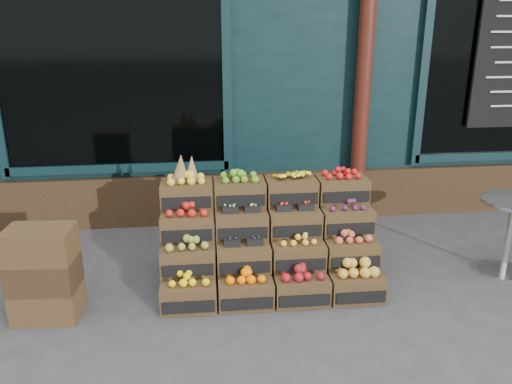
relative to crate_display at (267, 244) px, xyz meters
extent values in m
plane|color=#3C3C3E|center=(0.11, -0.61, -0.37)|extent=(60.00, 60.00, 0.00)
cube|color=black|center=(0.11, 4.59, 2.03)|extent=(12.00, 6.00, 4.80)
cube|color=black|center=(0.11, 1.64, 1.13)|extent=(12.00, 0.12, 3.00)
cube|color=#322314|center=(0.11, 1.57, -0.07)|extent=(12.00, 0.18, 0.60)
cube|color=black|center=(-1.49, 1.57, 1.38)|extent=(2.40, 0.06, 2.00)
cylinder|color=#43170F|center=(1.31, 1.44, 1.23)|extent=(0.18, 0.18, 3.20)
cube|color=#43301A|center=(-0.73, -0.37, -0.25)|extent=(0.47, 0.33, 0.23)
cube|color=black|center=(-0.73, -0.54, -0.28)|extent=(0.43, 0.02, 0.10)
cube|color=yellow|center=(-0.73, -0.37, -0.10)|extent=(0.38, 0.25, 0.07)
cube|color=#43301A|center=(-0.24, -0.38, -0.25)|extent=(0.47, 0.33, 0.23)
cube|color=black|center=(-0.25, -0.55, -0.28)|extent=(0.43, 0.02, 0.10)
cube|color=#FF6D00|center=(-0.24, -0.38, -0.10)|extent=(0.38, 0.25, 0.08)
cube|color=#43301A|center=(0.24, -0.39, -0.25)|extent=(0.47, 0.33, 0.23)
cube|color=black|center=(0.24, -0.56, -0.28)|extent=(0.43, 0.02, 0.10)
cube|color=maroon|center=(0.24, -0.39, -0.09)|extent=(0.38, 0.25, 0.09)
cube|color=#43301A|center=(0.72, -0.40, -0.25)|extent=(0.47, 0.33, 0.23)
cube|color=black|center=(0.72, -0.57, -0.28)|extent=(0.43, 0.02, 0.10)
cube|color=gold|center=(0.72, -0.40, -0.08)|extent=(0.38, 0.25, 0.11)
cube|color=#43301A|center=(-0.72, -0.18, -0.02)|extent=(0.47, 0.33, 0.23)
cube|color=black|center=(-0.72, -0.35, -0.04)|extent=(0.43, 0.02, 0.10)
cube|color=olive|center=(-0.72, -0.18, 0.13)|extent=(0.38, 0.25, 0.08)
cube|color=#43301A|center=(-0.24, -0.19, -0.02)|extent=(0.47, 0.33, 0.23)
cube|color=black|center=(-0.24, -0.36, -0.04)|extent=(0.43, 0.02, 0.10)
cube|color=#23244B|center=(-0.24, -0.19, 0.11)|extent=(0.38, 0.25, 0.03)
cube|color=#43301A|center=(0.24, -0.19, -0.02)|extent=(0.47, 0.33, 0.23)
cube|color=black|center=(0.24, -0.37, -0.04)|extent=(0.43, 0.02, 0.10)
cube|color=#FFA82C|center=(0.24, -0.19, 0.13)|extent=(0.38, 0.25, 0.06)
cube|color=#43301A|center=(0.73, -0.20, -0.02)|extent=(0.47, 0.33, 0.23)
cube|color=black|center=(0.72, -0.37, -0.04)|extent=(0.43, 0.02, 0.10)
cube|color=#C65337|center=(0.73, -0.20, 0.13)|extent=(0.38, 0.25, 0.07)
cube|color=#43301A|center=(-0.72, 0.02, 0.21)|extent=(0.47, 0.33, 0.23)
cube|color=black|center=(-0.72, -0.15, 0.19)|extent=(0.43, 0.02, 0.10)
cube|color=#B51A13|center=(-0.72, 0.02, 0.37)|extent=(0.38, 0.25, 0.08)
cube|color=#43301A|center=(-0.24, 0.01, 0.21)|extent=(0.47, 0.33, 0.23)
cube|color=black|center=(-0.24, -0.16, 0.19)|extent=(0.43, 0.02, 0.10)
cube|color=#87BD59|center=(-0.24, 0.01, 0.34)|extent=(0.38, 0.25, 0.03)
cube|color=#43301A|center=(0.25, 0.00, 0.21)|extent=(0.47, 0.33, 0.23)
cube|color=black|center=(0.24, -0.17, 0.19)|extent=(0.43, 0.02, 0.10)
cube|color=#AC2211|center=(0.25, 0.00, 0.34)|extent=(0.38, 0.25, 0.03)
cube|color=#43301A|center=(0.73, -0.01, 0.21)|extent=(0.47, 0.33, 0.23)
cube|color=black|center=(0.73, -0.18, 0.19)|extent=(0.43, 0.02, 0.10)
cube|color=#4D193E|center=(0.73, -0.01, 0.36)|extent=(0.38, 0.25, 0.06)
cube|color=#43301A|center=(-0.71, 0.22, 0.44)|extent=(0.47, 0.33, 0.23)
cube|color=black|center=(-0.72, 0.04, 0.42)|extent=(0.43, 0.02, 0.10)
cube|color=gold|center=(-0.71, 0.22, 0.60)|extent=(0.38, 0.25, 0.08)
cube|color=#43301A|center=(-0.23, 0.21, 0.44)|extent=(0.47, 0.33, 0.23)
cube|color=black|center=(-0.24, 0.04, 0.42)|extent=(0.43, 0.02, 0.10)
cube|color=#52901D|center=(-0.23, 0.21, 0.60)|extent=(0.38, 0.25, 0.08)
cube|color=#43301A|center=(0.25, 0.20, 0.44)|extent=(0.47, 0.33, 0.23)
cube|color=black|center=(0.25, 0.03, 0.42)|extent=(0.43, 0.02, 0.10)
cube|color=yellow|center=(0.25, 0.20, 0.60)|extent=(0.38, 0.25, 0.07)
cube|color=#43301A|center=(0.73, 0.19, 0.44)|extent=(0.47, 0.33, 0.23)
cube|color=black|center=(0.73, 0.02, 0.42)|extent=(0.43, 0.02, 0.10)
cube|color=red|center=(0.73, 0.19, 0.59)|extent=(0.38, 0.25, 0.07)
cube|color=#322314|center=(0.00, -0.19, -0.25)|extent=(1.91, 0.36, 0.23)
cube|color=#322314|center=(0.01, 0.01, -0.14)|extent=(1.91, 0.36, 0.46)
cube|color=#322314|center=(0.01, 0.20, -0.02)|extent=(1.91, 0.36, 0.70)
cone|color=olive|center=(-0.76, 0.22, 0.69)|extent=(0.16, 0.16, 0.27)
cone|color=olive|center=(-0.66, 0.25, 0.68)|extent=(0.14, 0.14, 0.23)
cube|color=#43301A|center=(-1.86, -0.38, -0.24)|extent=(0.54, 0.40, 0.26)
cube|color=#322314|center=(-1.86, -0.38, 0.02)|extent=(0.54, 0.40, 0.26)
cube|color=#43301A|center=(-1.86, -0.38, 0.28)|extent=(0.54, 0.40, 0.26)
cylinder|color=silver|center=(2.29, -0.13, -0.35)|extent=(0.44, 0.44, 0.03)
cylinder|color=silver|center=(2.29, -0.13, 0.00)|extent=(0.06, 0.06, 0.71)
imported|color=#1B6023|center=(-1.88, 2.18, 0.72)|extent=(0.94, 0.80, 2.17)
camera|label=1|loc=(-0.62, -4.14, 1.90)|focal=35.00mm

